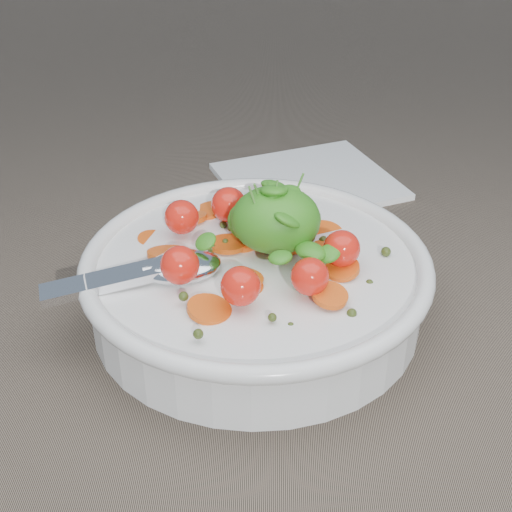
{
  "coord_description": "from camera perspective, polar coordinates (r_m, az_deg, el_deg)",
  "views": [
    {
      "loc": [
        0.02,
        -0.47,
        0.35
      ],
      "look_at": [
        0.01,
        -0.02,
        0.05
      ],
      "focal_mm": 50.0,
      "sensor_mm": 36.0,
      "label": 1
    }
  ],
  "objects": [
    {
      "name": "bowl",
      "position": [
        0.56,
        -0.01,
        -1.92
      ],
      "size": [
        0.29,
        0.27,
        0.11
      ],
      "color": "white",
      "rests_on": "ground"
    },
    {
      "name": "ground",
      "position": [
        0.59,
        -1.0,
        -3.65
      ],
      "size": [
        6.0,
        6.0,
        0.0
      ],
      "primitive_type": "plane",
      "color": "#6C5D4D",
      "rests_on": "ground"
    },
    {
      "name": "napkin",
      "position": [
        0.77,
        4.18,
        6.0
      ],
      "size": [
        0.22,
        0.21,
        0.01
      ],
      "primitive_type": "cube",
      "rotation": [
        0.0,
        0.0,
        0.41
      ],
      "color": "white",
      "rests_on": "ground"
    }
  ]
}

